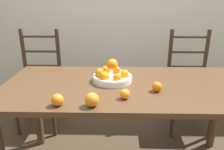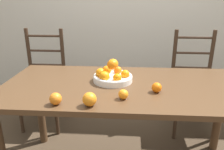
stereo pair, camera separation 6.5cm
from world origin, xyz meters
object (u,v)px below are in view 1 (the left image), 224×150
orange_loose_0 (125,94)px  chair_right (189,84)px  fruit_bowl (112,75)px  chair_left (40,83)px  orange_loose_2 (157,87)px  orange_loose_3 (57,100)px  orange_loose_1 (92,100)px

orange_loose_0 → chair_right: chair_right is taller
fruit_bowl → chair_right: size_ratio=0.28×
chair_left → chair_right: size_ratio=1.00×
orange_loose_2 → orange_loose_3: 0.64m
fruit_bowl → orange_loose_2: 0.35m
orange_loose_1 → orange_loose_2: (0.40, 0.22, -0.01)m
orange_loose_2 → orange_loose_1: bearing=-151.7°
orange_loose_0 → orange_loose_2: bearing=28.1°
orange_loose_3 → chair_right: chair_right is taller
orange_loose_3 → chair_left: 1.18m
orange_loose_1 → orange_loose_3: bearing=178.8°
orange_loose_1 → chair_right: 1.40m
orange_loose_0 → orange_loose_1: bearing=-151.5°
orange_loose_1 → chair_right: bearing=49.0°
fruit_bowl → chair_left: bearing=141.1°
orange_loose_1 → chair_right: chair_right is taller
chair_left → orange_loose_3: bearing=-64.3°
orange_loose_3 → chair_left: (-0.48, 1.03, -0.31)m
orange_loose_0 → orange_loose_1: (-0.19, -0.10, 0.01)m
fruit_bowl → orange_loose_2: fruit_bowl is taller
orange_loose_0 → orange_loose_2: orange_loose_2 is taller
fruit_bowl → chair_left: (-0.78, 0.63, -0.33)m
chair_right → orange_loose_0: bearing=-126.3°
orange_loose_3 → chair_left: bearing=115.2°
fruit_bowl → chair_right: (0.79, 0.63, -0.33)m
orange_loose_2 → chair_right: size_ratio=0.06×
fruit_bowl → orange_loose_0: 0.31m
orange_loose_0 → orange_loose_3: bearing=-165.7°
orange_loose_2 → chair_left: (-1.09, 0.81, -0.31)m
fruit_bowl → orange_loose_0: bearing=-73.7°
fruit_bowl → orange_loose_1: size_ratio=3.54×
chair_left → fruit_bowl: bearing=-38.4°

